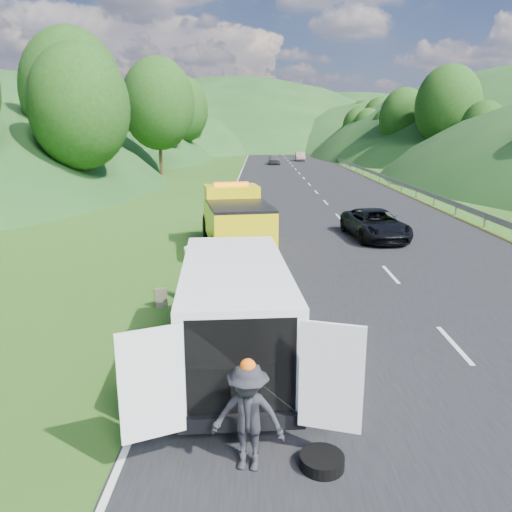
{
  "coord_description": "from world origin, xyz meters",
  "views": [
    {
      "loc": [
        -1.73,
        -13.17,
        5.09
      ],
      "look_at": [
        -1.82,
        1.65,
        1.3
      ],
      "focal_mm": 35.0,
      "sensor_mm": 36.0,
      "label": 1
    }
  ],
  "objects_px": {
    "white_van": "(235,309)",
    "suitcase": "(161,298)",
    "woman": "(191,299)",
    "child": "(237,311)",
    "tow_truck": "(235,218)",
    "passing_suv": "(374,239)",
    "spare_tire": "(322,468)",
    "worker": "(248,468)"
  },
  "relations": [
    {
      "from": "white_van",
      "to": "suitcase",
      "type": "bearing_deg",
      "value": 117.3
    },
    {
      "from": "woman",
      "to": "child",
      "type": "xyz_separation_m",
      "value": [
        1.47,
        -1.03,
        0.0
      ]
    },
    {
      "from": "woman",
      "to": "child",
      "type": "distance_m",
      "value": 1.79
    },
    {
      "from": "white_van",
      "to": "child",
      "type": "distance_m",
      "value": 3.65
    },
    {
      "from": "tow_truck",
      "to": "woman",
      "type": "distance_m",
      "value": 6.91
    },
    {
      "from": "passing_suv",
      "to": "woman",
      "type": "bearing_deg",
      "value": -137.34
    },
    {
      "from": "spare_tire",
      "to": "passing_suv",
      "type": "bearing_deg",
      "value": 74.75
    },
    {
      "from": "worker",
      "to": "passing_suv",
      "type": "xyz_separation_m",
      "value": [
        5.68,
        16.66,
        0.0
      ]
    },
    {
      "from": "woman",
      "to": "worker",
      "type": "xyz_separation_m",
      "value": [
        1.93,
        -7.86,
        0.0
      ]
    },
    {
      "from": "passing_suv",
      "to": "worker",
      "type": "bearing_deg",
      "value": -115.32
    },
    {
      "from": "woman",
      "to": "suitcase",
      "type": "relative_size",
      "value": 2.96
    },
    {
      "from": "tow_truck",
      "to": "white_van",
      "type": "height_order",
      "value": "tow_truck"
    },
    {
      "from": "white_van",
      "to": "passing_suv",
      "type": "bearing_deg",
      "value": 60.67
    },
    {
      "from": "worker",
      "to": "suitcase",
      "type": "distance_m",
      "value": 7.69
    },
    {
      "from": "passing_suv",
      "to": "white_van",
      "type": "bearing_deg",
      "value": -121.05
    },
    {
      "from": "woman",
      "to": "tow_truck",
      "type": "bearing_deg",
      "value": -35.92
    },
    {
      "from": "woman",
      "to": "child",
      "type": "height_order",
      "value": "woman"
    },
    {
      "from": "child",
      "to": "spare_tire",
      "type": "distance_m",
      "value": 7.01
    },
    {
      "from": "tow_truck",
      "to": "woman",
      "type": "relative_size",
      "value": 4.02
    },
    {
      "from": "worker",
      "to": "passing_suv",
      "type": "relative_size",
      "value": 0.35
    },
    {
      "from": "woman",
      "to": "spare_tire",
      "type": "distance_m",
      "value": 8.43
    },
    {
      "from": "white_van",
      "to": "passing_suv",
      "type": "relative_size",
      "value": 1.4
    },
    {
      "from": "tow_truck",
      "to": "worker",
      "type": "xyz_separation_m",
      "value": [
        0.87,
        -14.55,
        -1.36
      ]
    },
    {
      "from": "white_van",
      "to": "woman",
      "type": "bearing_deg",
      "value": 104.72
    },
    {
      "from": "woman",
      "to": "passing_suv",
      "type": "bearing_deg",
      "value": -67.74
    },
    {
      "from": "worker",
      "to": "spare_tire",
      "type": "height_order",
      "value": "worker"
    },
    {
      "from": "suitcase",
      "to": "spare_tire",
      "type": "height_order",
      "value": "suitcase"
    },
    {
      "from": "tow_truck",
      "to": "passing_suv",
      "type": "bearing_deg",
      "value": 7.29
    },
    {
      "from": "child",
      "to": "spare_tire",
      "type": "height_order",
      "value": "child"
    },
    {
      "from": "suitcase",
      "to": "passing_suv",
      "type": "xyz_separation_m",
      "value": [
        8.39,
        9.47,
        -0.28
      ]
    },
    {
      "from": "child",
      "to": "passing_suv",
      "type": "height_order",
      "value": "passing_suv"
    },
    {
      "from": "white_van",
      "to": "woman",
      "type": "distance_m",
      "value": 4.88
    },
    {
      "from": "white_van",
      "to": "spare_tire",
      "type": "distance_m",
      "value": 3.98
    },
    {
      "from": "tow_truck",
      "to": "suitcase",
      "type": "bearing_deg",
      "value": -114.64
    },
    {
      "from": "tow_truck",
      "to": "suitcase",
      "type": "xyz_separation_m",
      "value": [
        -1.85,
        -7.36,
        -1.07
      ]
    },
    {
      "from": "tow_truck",
      "to": "passing_suv",
      "type": "xyz_separation_m",
      "value": [
        6.54,
        2.11,
        -1.36
      ]
    },
    {
      "from": "spare_tire",
      "to": "worker",
      "type": "bearing_deg",
      "value": -179.47
    },
    {
      "from": "spare_tire",
      "to": "woman",
      "type": "bearing_deg",
      "value": 111.31
    },
    {
      "from": "spare_tire",
      "to": "passing_suv",
      "type": "distance_m",
      "value": 17.26
    },
    {
      "from": "white_van",
      "to": "suitcase",
      "type": "distance_m",
      "value": 4.55
    },
    {
      "from": "worker",
      "to": "spare_tire",
      "type": "relative_size",
      "value": 2.5
    },
    {
      "from": "child",
      "to": "suitcase",
      "type": "bearing_deg",
      "value": -145.01
    }
  ]
}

